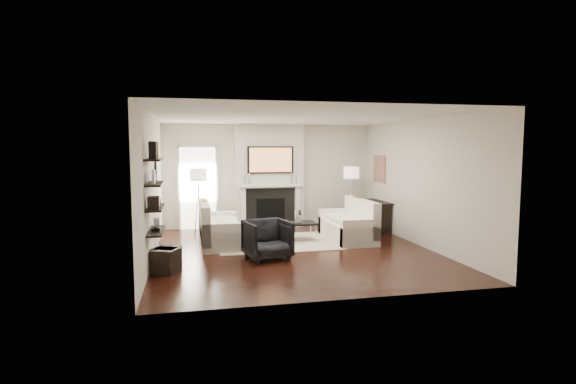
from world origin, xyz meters
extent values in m
plane|color=black|center=(0.00, 0.00, 0.00)|extent=(6.00, 6.00, 0.00)
plane|color=white|center=(0.00, 0.00, 2.70)|extent=(6.00, 6.00, 0.00)
plane|color=silver|center=(0.00, 3.00, 1.35)|extent=(5.50, 0.00, 5.50)
plane|color=silver|center=(0.00, -3.00, 1.35)|extent=(5.50, 0.00, 5.50)
plane|color=silver|center=(-2.75, 0.00, 1.35)|extent=(0.00, 6.00, 6.00)
plane|color=silver|center=(2.75, 0.00, 1.35)|extent=(0.00, 6.00, 6.00)
cube|color=silver|center=(0.00, 2.88, 1.35)|extent=(1.80, 0.25, 2.70)
cube|color=black|center=(0.00, 2.74, 0.52)|extent=(1.30, 0.02, 1.04)
cube|color=black|center=(0.00, 2.73, 0.45)|extent=(0.75, 0.02, 0.65)
cube|color=white|center=(-0.72, 2.71, 0.55)|extent=(0.12, 0.08, 1.10)
cube|color=white|center=(0.72, 2.71, 0.55)|extent=(0.12, 0.08, 1.10)
cube|color=white|center=(0.00, 2.69, 1.12)|extent=(1.70, 0.18, 0.07)
cube|color=black|center=(0.00, 2.71, 1.78)|extent=(1.20, 0.06, 0.70)
cube|color=#BF723F|center=(0.00, 2.68, 1.78)|extent=(1.10, 0.00, 0.62)
cylinder|color=silver|center=(-0.55, 2.70, 1.30)|extent=(0.04, 0.04, 0.30)
cylinder|color=silver|center=(-0.68, 2.70, 1.27)|extent=(0.04, 0.04, 0.24)
cylinder|color=silver|center=(0.55, 2.70, 1.30)|extent=(0.04, 0.04, 0.30)
cylinder|color=silver|center=(0.68, 2.70, 1.27)|extent=(0.04, 0.04, 0.24)
cube|color=white|center=(-1.85, 2.98, 1.05)|extent=(0.90, 0.02, 2.10)
cube|color=white|center=(-2.33, 2.96, 1.05)|extent=(0.06, 0.06, 2.16)
cube|color=white|center=(-1.37, 2.96, 1.05)|extent=(0.06, 0.06, 2.16)
cube|color=white|center=(-1.85, 2.96, 2.13)|extent=(1.02, 0.06, 0.06)
cube|color=beige|center=(-0.20, 0.87, 0.01)|extent=(2.60, 2.00, 0.01)
cube|color=white|center=(-1.42, 0.95, 0.21)|extent=(0.85, 1.80, 0.42)
cube|color=white|center=(-1.76, 0.95, 0.53)|extent=(0.18, 1.80, 0.80)
cube|color=white|center=(-1.42, 0.14, 0.30)|extent=(0.85, 0.18, 0.60)
cube|color=white|center=(-1.42, 1.76, 0.30)|extent=(0.85, 0.18, 0.60)
cube|color=white|center=(-1.37, 0.95, 0.47)|extent=(0.63, 1.44, 0.10)
cube|color=#985C12|center=(-1.76, 1.25, 0.73)|extent=(0.10, 0.42, 0.42)
cube|color=black|center=(-1.76, 0.65, 0.72)|extent=(0.10, 0.40, 0.40)
cube|color=white|center=(1.44, 0.85, 0.21)|extent=(0.85, 1.80, 0.42)
cube|color=white|center=(1.77, 0.85, 0.53)|extent=(0.18, 1.80, 0.80)
cube|color=white|center=(1.44, 0.04, 0.30)|extent=(0.85, 0.18, 0.60)
cube|color=white|center=(1.44, 1.66, 0.30)|extent=(0.85, 0.18, 0.60)
cube|color=white|center=(1.39, 0.85, 0.47)|extent=(0.63, 1.44, 0.10)
cube|color=#985C12|center=(1.77, 1.15, 0.73)|extent=(0.10, 0.42, 0.42)
cube|color=black|center=(1.77, 0.55, 0.72)|extent=(0.10, 0.40, 0.40)
cube|color=black|center=(0.17, 0.97, 0.40)|extent=(1.10, 0.55, 0.04)
cylinder|color=silver|center=(-0.33, 0.75, 0.19)|extent=(0.02, 0.02, 0.38)
cylinder|color=silver|center=(0.67, 0.75, 0.19)|extent=(0.02, 0.02, 0.38)
cylinder|color=silver|center=(-0.33, 1.19, 0.19)|extent=(0.02, 0.02, 0.38)
cylinder|color=silver|center=(0.67, 1.19, 0.19)|extent=(0.02, 0.02, 0.38)
cylinder|color=white|center=(0.32, 0.97, 0.56)|extent=(0.17, 0.17, 0.30)
cylinder|color=white|center=(0.32, 0.97, 0.50)|extent=(0.10, 0.10, 0.15)
cylinder|color=#AB601C|center=(-0.08, 0.97, 0.45)|extent=(0.32, 0.32, 0.05)
imported|color=black|center=(-0.64, -0.49, 0.40)|extent=(0.92, 0.89, 0.81)
cylinder|color=silver|center=(-1.85, 2.17, 0.60)|extent=(0.02, 0.02, 1.20)
cylinder|color=white|center=(-1.85, 2.17, 1.45)|extent=(0.40, 0.40, 0.30)
cylinder|color=silver|center=(-1.74, 2.17, 0.60)|extent=(0.25, 0.02, 1.23)
cylinder|color=silver|center=(-1.91, 2.27, 0.60)|extent=(0.14, 0.22, 1.23)
cylinder|color=silver|center=(-1.91, 2.08, 0.60)|extent=(0.14, 0.22, 1.23)
cylinder|color=silver|center=(2.05, 2.28, 0.60)|extent=(0.02, 0.02, 1.20)
cylinder|color=white|center=(2.05, 2.28, 1.45)|extent=(0.40, 0.40, 0.30)
cylinder|color=silver|center=(2.16, 2.28, 0.60)|extent=(0.25, 0.02, 1.23)
cylinder|color=silver|center=(2.00, 2.37, 0.60)|extent=(0.14, 0.22, 1.23)
cylinder|color=silver|center=(1.99, 2.18, 0.60)|extent=(0.14, 0.22, 1.23)
cube|color=black|center=(2.57, 1.80, 0.73)|extent=(0.35, 1.20, 0.04)
cube|color=black|center=(2.57, 1.25, 0.35)|extent=(0.30, 0.04, 0.71)
cube|color=black|center=(2.57, 2.35, 0.35)|extent=(0.30, 0.04, 0.71)
cube|color=#9E634F|center=(2.73, 2.05, 1.55)|extent=(0.03, 0.70, 0.70)
cube|color=black|center=(-2.62, -1.00, 0.70)|extent=(0.25, 1.00, 0.03)
cube|color=black|center=(-2.62, -1.00, 1.10)|extent=(0.25, 1.00, 0.04)
cube|color=black|center=(-2.62, -1.00, 1.50)|extent=(0.25, 1.00, 0.04)
cube|color=black|center=(-2.62, -1.00, 1.90)|extent=(0.25, 1.00, 0.04)
cube|color=black|center=(-2.62, -1.26, 2.06)|extent=(0.12, 0.10, 0.28)
cube|color=#985C12|center=(-2.62, -0.81, 2.06)|extent=(0.12, 0.10, 0.28)
cube|color=white|center=(-2.62, -1.16, 1.63)|extent=(0.04, 0.30, 0.22)
cube|color=black|center=(-2.62, -0.69, 1.61)|extent=(0.04, 0.22, 0.18)
cube|color=black|center=(-2.62, -1.32, 1.22)|extent=(0.18, 0.25, 0.20)
cube|color=black|center=(-2.62, -0.77, 1.18)|extent=(0.15, 0.12, 0.12)
cube|color=black|center=(-2.62, -1.03, 0.74)|extent=(0.14, 0.20, 0.05)
cube|color=white|center=(-2.62, -0.80, 0.81)|extent=(0.10, 0.10, 0.18)
cylinder|color=black|center=(-2.73, 0.90, 1.70)|extent=(0.04, 0.34, 0.34)
cylinder|color=white|center=(-2.71, 0.90, 1.70)|extent=(0.01, 0.29, 0.29)
cube|color=black|center=(-2.47, -0.93, 0.20)|extent=(0.52, 0.52, 0.40)
cube|color=black|center=(-2.47, -1.06, 0.20)|extent=(0.53, 0.53, 0.40)
camera|label=1|loc=(-2.04, -8.73, 2.10)|focal=28.00mm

